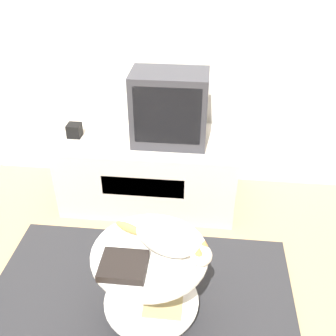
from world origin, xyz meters
TOP-DOWN VIEW (x-y plane):
  - ground_plane at (0.00, 0.00)m, footprint 12.00×12.00m
  - wall_back at (0.00, 1.40)m, footprint 8.00×0.05m
  - rug at (0.00, 0.00)m, footprint 1.77×1.26m
  - tv_stand at (-0.08, 1.03)m, footprint 1.26×0.57m
  - tv at (0.07, 1.01)m, footprint 0.50×0.30m
  - speaker at (-0.61, 1.02)m, footprint 0.09×0.09m
  - coffee_table at (0.08, -0.02)m, footprint 0.58×0.58m
  - dvd_box at (-0.02, -0.14)m, footprint 0.22×0.19m
  - cat at (0.17, 0.01)m, footprint 0.51×0.31m

SIDE VIEW (x-z plane):
  - ground_plane at x=0.00m, z-range 0.00..0.00m
  - rug at x=0.00m, z-range 0.00..0.02m
  - tv_stand at x=-0.08m, z-range 0.00..0.54m
  - coffee_table at x=0.08m, z-range 0.07..0.55m
  - dvd_box at x=-0.02m, z-range 0.50..0.54m
  - cat at x=0.17m, z-range 0.50..0.64m
  - speaker at x=-0.61m, z-range 0.54..0.63m
  - tv at x=0.07m, z-range 0.54..1.04m
  - wall_back at x=0.00m, z-range 0.00..2.60m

